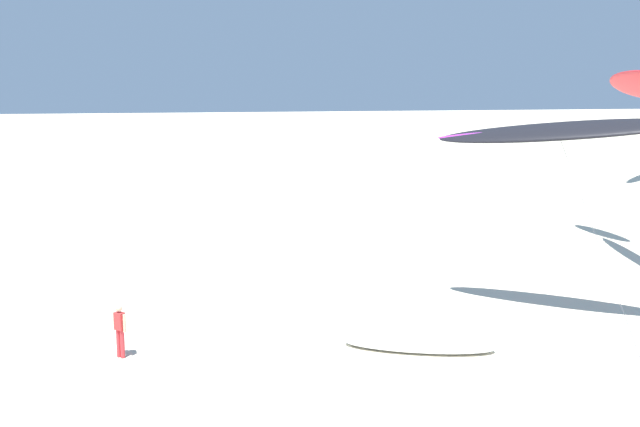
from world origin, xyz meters
The scene contains 3 objects.
flying_kite_6 centered at (8.62, 22.36, 6.72)m, with size 7.71×8.34×7.56m.
grounded_kite_0 centered at (3.33, 20.23, 0.14)m, with size 4.98×2.76×0.28m.
person_near_left centered at (-6.03, 20.79, 0.93)m, with size 0.41×0.36×1.69m.
Camera 1 is at (-3.20, -3.36, 8.95)m, focal length 44.79 mm.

